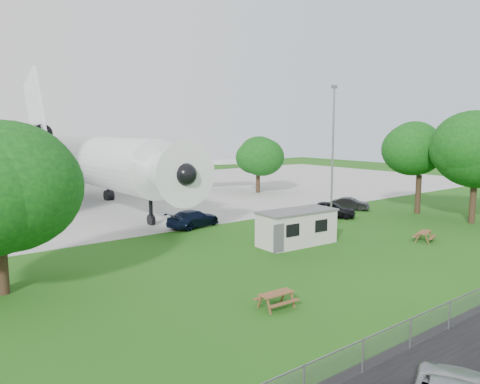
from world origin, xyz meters
TOP-DOWN VIEW (x-y plane):
  - ground at (0.00, 0.00)m, footprint 160.00×160.00m
  - concrete_apron at (0.00, 38.00)m, footprint 120.00×46.00m
  - airliner at (-2.00, 35.86)m, footprint 46.36×47.73m
  - site_cabin at (3.44, 5.38)m, footprint 6.82×3.05m
  - picnic_west at (-6.28, -3.01)m, footprint 1.86×1.57m
  - picnic_east at (11.91, -0.06)m, footprint 2.20×2.02m
  - fence at (0.00, -9.50)m, footprint 58.00×0.04m
  - lamp_mast at (8.20, 6.20)m, footprint 0.16×0.16m
  - tree_east_front at (21.81, 1.10)m, footprint 8.01×8.01m
  - tree_east_back at (22.38, 6.96)m, footprint 6.67×6.67m
  - tree_far_apron at (19.31, 28.81)m, footprint 6.81×6.81m
  - car_ne_hatch at (13.67, 10.92)m, footprint 4.29×4.84m
  - car_ne_sedan at (18.63, 12.55)m, footprint 3.11×4.05m
  - car_apron_van at (0.54, 15.39)m, footprint 5.66×3.37m

SIDE VIEW (x-z plane):
  - ground at x=0.00m, z-range 0.00..0.00m
  - picnic_west at x=-6.28m, z-range -0.38..0.38m
  - picnic_east at x=11.91m, z-range -0.38..0.38m
  - fence at x=0.00m, z-range -0.65..0.65m
  - concrete_apron at x=0.00m, z-range 0.00..0.03m
  - car_ne_sedan at x=18.63m, z-range 0.00..1.28m
  - car_apron_van at x=0.54m, z-range 0.00..1.54m
  - car_ne_hatch at x=13.67m, z-range 0.00..1.58m
  - site_cabin at x=3.44m, z-range 0.00..2.62m
  - tree_far_apron at x=19.31m, z-range 0.79..9.20m
  - airliner at x=-2.00m, z-range -3.57..14.11m
  - lamp_mast at x=8.20m, z-range 0.00..12.00m
  - tree_east_front at x=21.81m, z-range 1.28..11.87m
  - tree_east_back at x=22.38m, z-range 1.73..11.89m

